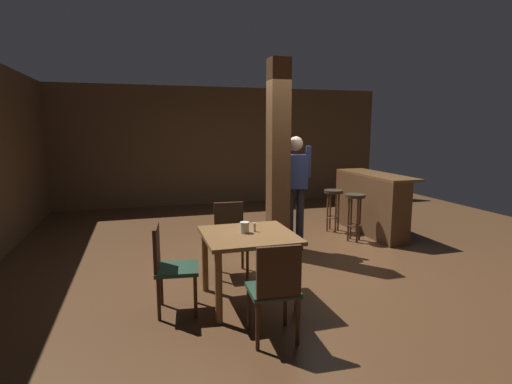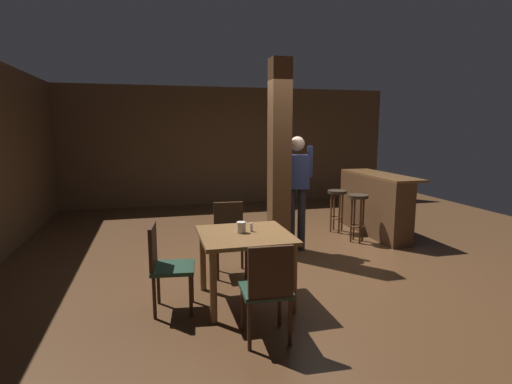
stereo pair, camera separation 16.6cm
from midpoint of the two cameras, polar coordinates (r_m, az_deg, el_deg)
ground_plane at (r=5.78m, az=4.26°, el=-9.48°), size 10.80×10.80×0.00m
wall_back at (r=9.82m, az=-4.95°, el=6.56°), size 8.00×0.10×2.80m
pillar at (r=5.75m, az=2.36°, el=4.72°), size 0.28×0.28×2.80m
dining_table at (r=4.25m, az=-2.21°, el=-7.57°), size 0.94×0.94×0.75m
chair_west at (r=4.15m, az=-13.45°, el=-9.95°), size 0.47×0.47×0.89m
chair_north at (r=5.11m, az=-4.65°, el=-6.05°), size 0.45×0.45×0.89m
chair_south at (r=3.50m, az=1.32°, el=-13.39°), size 0.44×0.44×0.89m
napkin_cup at (r=4.23m, az=-2.78°, el=-5.08°), size 0.10×0.10×0.12m
salt_shaker at (r=4.28m, az=-1.33°, el=-5.06°), size 0.03×0.03×0.09m
standing_person at (r=5.98m, az=4.83°, el=1.03°), size 0.47×0.25×1.72m
bar_counter at (r=7.27m, az=15.31°, el=-1.52°), size 0.56×1.82×1.05m
bar_stool_near at (r=6.68m, az=13.23°, el=-2.05°), size 0.32×0.32×0.78m
bar_stool_mid at (r=7.25m, az=10.34°, el=-1.22°), size 0.34×0.34×0.75m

